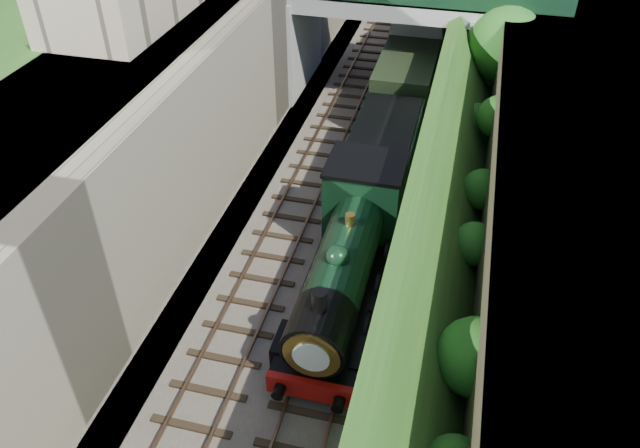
# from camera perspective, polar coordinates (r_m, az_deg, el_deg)

# --- Properties ---
(trackbed) EXTENTS (10.00, 90.00, 0.20)m
(trackbed) POSITION_cam_1_polar(r_m,az_deg,el_deg) (33.17, 5.16, 8.89)
(trackbed) COLOR #473F38
(trackbed) RESTS_ON ground
(retaining_wall) EXTENTS (1.00, 90.00, 7.00)m
(retaining_wall) POSITION_cam_1_polar(r_m,az_deg,el_deg) (32.88, -4.31, 15.25)
(retaining_wall) COLOR #756B56
(retaining_wall) RESTS_ON ground
(street_plateau_left) EXTENTS (6.00, 90.00, 7.00)m
(street_plateau_left) POSITION_cam_1_polar(r_m,az_deg,el_deg) (34.09, -10.13, 15.62)
(street_plateau_left) COLOR #262628
(street_plateau_left) RESTS_ON ground
(street_plateau_right) EXTENTS (8.00, 90.00, 6.25)m
(street_plateau_right) POSITION_cam_1_polar(r_m,az_deg,el_deg) (31.96, 22.78, 10.97)
(street_plateau_right) COLOR #262628
(street_plateau_right) RESTS_ON ground
(embankment_slope) EXTENTS (4.40, 90.00, 6.36)m
(embankment_slope) POSITION_cam_1_polar(r_m,az_deg,el_deg) (29.98, 14.28, 10.15)
(embankment_slope) COLOR #1E4714
(embankment_slope) RESTS_ON ground
(track_left) EXTENTS (2.50, 90.00, 0.20)m
(track_left) POSITION_cam_1_polar(r_m,az_deg,el_deg) (33.42, 1.75, 9.55)
(track_left) COLOR black
(track_left) RESTS_ON trackbed
(track_right) EXTENTS (2.50, 90.00, 0.20)m
(track_right) POSITION_cam_1_polar(r_m,az_deg,el_deg) (32.97, 7.25, 8.83)
(track_right) COLOR black
(track_right) RESTS_ON trackbed
(road_bridge) EXTENTS (16.00, 6.40, 7.25)m
(road_bridge) POSITION_cam_1_polar(r_m,az_deg,el_deg) (35.05, 8.34, 17.44)
(road_bridge) COLOR gray
(road_bridge) RESTS_ON ground
(tree) EXTENTS (3.60, 3.80, 6.60)m
(tree) POSITION_cam_1_polar(r_m,az_deg,el_deg) (31.80, 16.85, 15.21)
(tree) COLOR black
(tree) RESTS_ON ground
(locomotive) EXTENTS (3.10, 10.23, 3.83)m
(locomotive) POSITION_cam_1_polar(r_m,az_deg,el_deg) (21.59, 2.54, -3.20)
(locomotive) COLOR black
(locomotive) RESTS_ON trackbed
(tender) EXTENTS (2.70, 6.00, 3.05)m
(tender) POSITION_cam_1_polar(r_m,az_deg,el_deg) (27.65, 5.80, 6.12)
(tender) COLOR black
(tender) RESTS_ON trackbed
(coach_front) EXTENTS (2.90, 18.00, 3.70)m
(coach_front) POSITION_cam_1_polar(r_m,az_deg,el_deg) (38.73, 9.11, 16.14)
(coach_front) COLOR black
(coach_front) RESTS_ON trackbed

